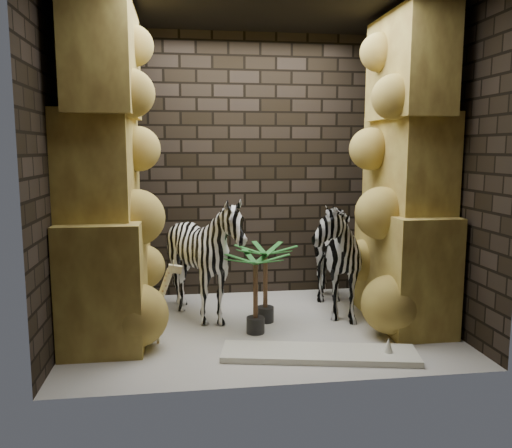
{
  "coord_description": "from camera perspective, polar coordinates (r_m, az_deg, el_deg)",
  "views": [
    {
      "loc": [
        -0.7,
        -4.77,
        1.7
      ],
      "look_at": [
        -0.02,
        0.15,
        0.98
      ],
      "focal_mm": 36.59,
      "sensor_mm": 36.0,
      "label": 1
    }
  ],
  "objects": [
    {
      "name": "surfboard",
      "position": [
        4.47,
        6.92,
        -13.88
      ],
      "size": [
        1.65,
        0.7,
        0.05
      ],
      "primitive_type": "cube",
      "rotation": [
        0.0,
        0.0,
        -0.2
      ],
      "color": "white",
      "rests_on": "floor"
    },
    {
      "name": "rock_pillar_left",
      "position": [
        4.82,
        -16.28,
        5.51
      ],
      "size": [
        0.68,
        1.3,
        3.0
      ],
      "primitive_type": null,
      "color": "#D8C555",
      "rests_on": "floor"
    },
    {
      "name": "ceiling",
      "position": [
        4.99,
        0.51,
        23.31
      ],
      "size": [
        3.5,
        3.5,
        0.0
      ],
      "primitive_type": "plane",
      "rotation": [
        3.14,
        0.0,
        0.0
      ],
      "color": "black",
      "rests_on": "ground"
    },
    {
      "name": "wall_right",
      "position": [
        5.37,
        19.41,
        5.61
      ],
      "size": [
        0.0,
        3.0,
        3.0
      ],
      "primitive_type": "plane",
      "rotation": [
        1.57,
        0.0,
        -1.57
      ],
      "color": "black",
      "rests_on": "ground"
    },
    {
      "name": "rock_pillar_right",
      "position": [
        5.22,
        16.17,
        5.69
      ],
      "size": [
        0.58,
        1.25,
        3.0
      ],
      "primitive_type": null,
      "color": "#D8C555",
      "rests_on": "floor"
    },
    {
      "name": "zebra_left",
      "position": [
        5.16,
        -5.58,
        -4.44
      ],
      "size": [
        1.33,
        1.5,
        1.15
      ],
      "primitive_type": "imported",
      "rotation": [
        0.0,
        0.0,
        -0.28
      ],
      "color": "white",
      "rests_on": "floor"
    },
    {
      "name": "floor",
      "position": [
        5.11,
        0.47,
        -11.22
      ],
      "size": [
        3.5,
        3.5,
        0.0
      ],
      "primitive_type": "plane",
      "color": "beige",
      "rests_on": "ground"
    },
    {
      "name": "wall_left",
      "position": [
        4.89,
        -20.36,
        5.36
      ],
      "size": [
        0.0,
        3.0,
        3.0
      ],
      "primitive_type": "plane",
      "rotation": [
        1.57,
        0.0,
        1.57
      ],
      "color": "black",
      "rests_on": "ground"
    },
    {
      "name": "giraffe_toy",
      "position": [
        4.71,
        -11.93,
        -8.27
      ],
      "size": [
        0.39,
        0.13,
        0.75
      ],
      "primitive_type": null,
      "rotation": [
        0.0,
        0.0,
        0.01
      ],
      "color": "#F9EDAF",
      "rests_on": "floor"
    },
    {
      "name": "palm_front",
      "position": [
        5.16,
        1.03,
        -6.48
      ],
      "size": [
        0.36,
        0.36,
        0.78
      ],
      "primitive_type": null,
      "color": "#1C4217",
      "rests_on": "floor"
    },
    {
      "name": "wall_back",
      "position": [
        6.06,
        -1.24,
        6.32
      ],
      "size": [
        3.5,
        0.0,
        3.5
      ],
      "primitive_type": "plane",
      "rotation": [
        1.57,
        0.0,
        0.0
      ],
      "color": "black",
      "rests_on": "ground"
    },
    {
      "name": "palm_back",
      "position": [
        4.85,
        -0.05,
        -7.55
      ],
      "size": [
        0.36,
        0.36,
        0.77
      ],
      "primitive_type": null,
      "color": "#1C4217",
      "rests_on": "floor"
    },
    {
      "name": "zebra_right",
      "position": [
        5.47,
        7.64,
        -2.33
      ],
      "size": [
        0.66,
        1.2,
        1.41
      ],
      "primitive_type": "imported",
      "rotation": [
        0.0,
        0.0,
        0.01
      ],
      "color": "white",
      "rests_on": "floor"
    },
    {
      "name": "wall_front",
      "position": [
        3.59,
        3.41,
        5.01
      ],
      "size": [
        3.5,
        0.0,
        3.5
      ],
      "primitive_type": "plane",
      "rotation": [
        -1.57,
        0.0,
        0.0
      ],
      "color": "black",
      "rests_on": "ground"
    }
  ]
}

